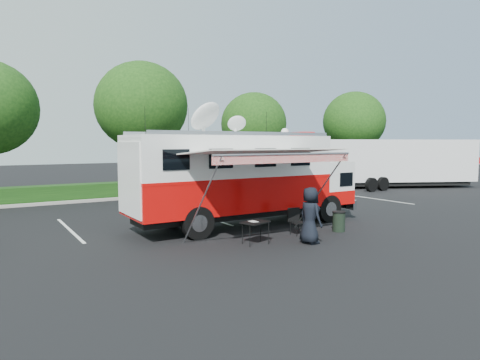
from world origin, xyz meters
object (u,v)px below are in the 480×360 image
object	(u,v)px
folding_table	(255,223)
semi_trailer	(396,162)
command_truck	(245,177)
trash_bin	(339,221)

from	to	relation	value
folding_table	semi_trailer	size ratio (longest dim) A/B	0.09
command_truck	folding_table	world-z (taller)	command_truck
folding_table	semi_trailer	bearing A→B (deg)	26.50
trash_bin	semi_trailer	xyz separation A→B (m)	(15.89, 9.86, 1.57)
folding_table	semi_trailer	distance (m)	22.24
folding_table	trash_bin	xyz separation A→B (m)	(3.99, 0.04, -0.34)
command_truck	semi_trailer	world-z (taller)	command_truck
folding_table	command_truck	bearing A→B (deg)	64.29
command_truck	trash_bin	size ratio (longest dim) A/B	12.75
folding_table	semi_trailer	world-z (taller)	semi_trailer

